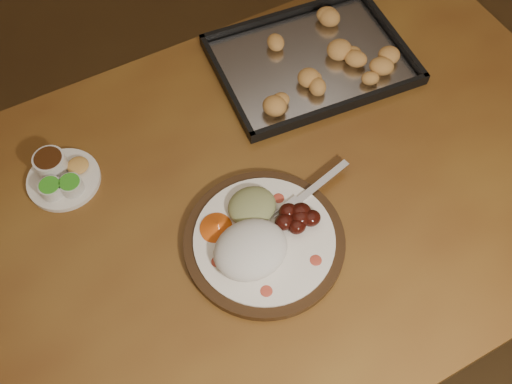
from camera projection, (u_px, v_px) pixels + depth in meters
ground at (274, 217)px, 1.94m from camera, size 4.00×4.00×0.00m
dining_table at (253, 223)px, 1.19m from camera, size 1.52×0.94×0.75m
dinner_plate at (260, 238)px, 1.04m from camera, size 0.38×0.30×0.07m
condiment_saucer at (60, 176)px, 1.12m from camera, size 0.14×0.14×0.05m
baking_tray at (311, 59)px, 1.28m from camera, size 0.46×0.36×0.04m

